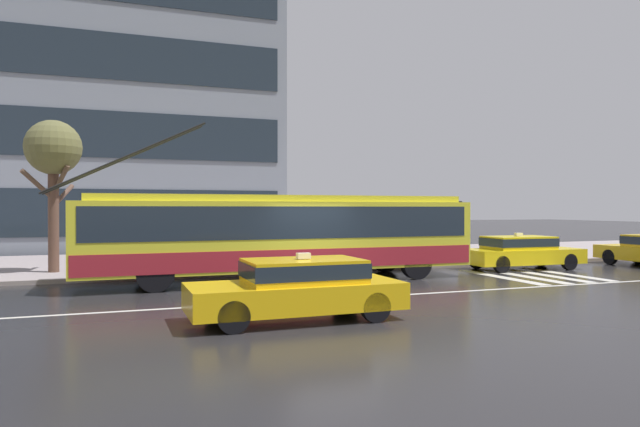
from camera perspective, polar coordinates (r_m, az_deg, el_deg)
name	(u,v)px	position (r m, az deg, el deg)	size (l,w,h in m)	color
ground_plane	(328,292)	(15.64, 0.82, -8.01)	(160.00, 160.00, 0.00)	#252326
sidewalk_slab	(253,260)	(24.49, -6.86, -4.75)	(80.00, 10.00, 0.14)	gray
crosswalk_stripe_edge_near	(500,277)	(19.89, 17.94, -6.19)	(0.44, 4.40, 0.01)	beige
crosswalk_stripe_inner_a	(522,276)	(20.44, 19.95, -6.01)	(0.44, 4.40, 0.01)	beige
crosswalk_stripe_center	(543,275)	(21.03, 21.85, -5.84)	(0.44, 4.40, 0.01)	beige
crosswalk_stripe_inner_b	(563,274)	(21.63, 23.64, -5.67)	(0.44, 4.40, 0.01)	beige
lane_centre_line	(344,298)	(14.54, 2.50, -8.65)	(72.00, 0.14, 0.01)	silver
trolleybus	(283,234)	(17.88, -3.83, -2.06)	(13.23, 2.69, 4.90)	yellow
taxi_ahead_of_bus	(521,251)	(22.56, 19.86, -3.62)	(4.59, 1.87, 1.39)	yellow
taxi_oncoming_near	(298,286)	(11.68, -2.22, -7.45)	(4.45, 1.81, 1.39)	yellow
bus_shelter	(245,218)	(20.90, -7.72, -0.48)	(3.76, 1.55, 2.45)	gray
pedestrian_at_shelter	(363,224)	(21.88, 4.41, -1.06)	(0.97, 0.97, 2.00)	#48433C
pedestrian_approaching_curb	(251,222)	(21.29, -7.12, -0.89)	(1.38, 1.38, 2.07)	#4C5147
pedestrian_walking_past	(333,223)	(23.38, 1.37, -0.95)	(1.37, 1.37, 1.97)	navy
pedestrian_waiting_by_pole	(240,225)	(19.98, -8.18, -1.16)	(1.13, 1.13, 2.01)	#28354D
street_tree_bare	(53,153)	(21.21, -25.63, 5.64)	(1.91, 2.09, 5.20)	brown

